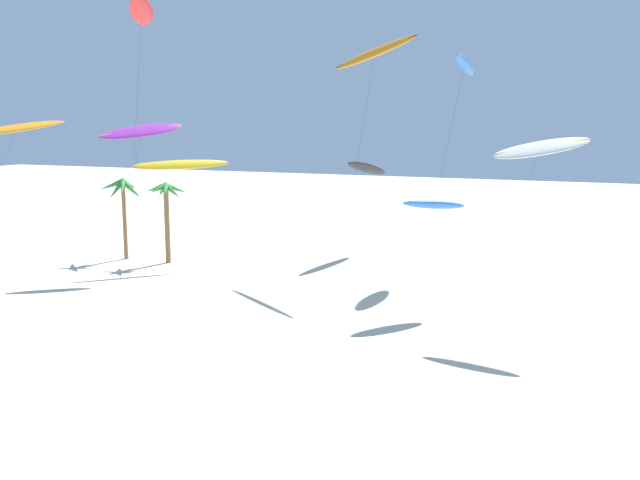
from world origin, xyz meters
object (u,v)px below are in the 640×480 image
Objects in this scene: palm_tree_0 at (123,192)px; flying_kite_2 at (464,65)px; flying_kite_5 at (141,131)px; flying_kite_9 at (16,128)px; flying_kite_0 at (142,11)px; flying_kite_4 at (540,148)px; flying_kite_7 at (434,205)px; flying_kite_8 at (374,53)px; flying_kite_10 at (181,165)px; flying_kite_6 at (367,168)px; palm_tree_1 at (166,198)px.

palm_tree_0 is 0.41× the size of flying_kite_2.
flying_kite_9 is (0.76, -12.88, 0.29)m from flying_kite_5.
flying_kite_4 is (26.28, 0.95, -8.88)m from flying_kite_0.
flying_kite_4 is 0.94× the size of flying_kite_5.
flying_kite_2 is 1.42× the size of flying_kite_9.
flying_kite_9 reaches higher than flying_kite_7.
flying_kite_8 reaches higher than flying_kite_5.
flying_kite_10 is at bearing -2.28° from palm_tree_0.
flying_kite_0 is 1.66× the size of flying_kite_5.
flying_kite_0 reaches higher than flying_kite_7.
flying_kite_7 is at bearing 7.00° from flying_kite_0.
flying_kite_4 is at bearing -39.74° from flying_kite_8.
palm_tree_0 is 21.56m from flying_kite_6.
flying_kite_0 is 27.75m from flying_kite_4.
flying_kite_6 is 11.30m from flying_kite_8.
flying_kite_9 is at bearing -86.04° from palm_tree_1.
flying_kite_0 reaches higher than flying_kite_10.
flying_kite_6 reaches higher than flying_kite_7.
flying_kite_6 is 0.82× the size of flying_kite_9.
flying_kite_8 is 26.62m from flying_kite_9.
flying_kite_10 is at bearing -163.35° from flying_kite_8.
flying_kite_10 is at bearing 64.49° from flying_kite_5.
flying_kite_7 is at bearing -52.84° from flying_kite_8.
flying_kite_9 is at bearing -163.40° from flying_kite_4.
flying_kite_10 is at bearing 87.31° from flying_kite_9.
palm_tree_0 is 0.38× the size of flying_kite_8.
flying_kite_0 reaches higher than flying_kite_5.
flying_kite_9 is at bearing -86.62° from flying_kite_5.
flying_kite_4 is at bearing -7.35° from flying_kite_5.
flying_kite_6 is 29.80m from flying_kite_9.
flying_kite_9 reaches higher than flying_kite_4.
flying_kite_2 is 1.72× the size of flying_kite_6.
flying_kite_10 is (-15.13, -4.53, -8.78)m from flying_kite_8.
palm_tree_0 is at bearing 144.71° from flying_kite_5.
palm_tree_1 is 25.46m from flying_kite_7.
flying_kite_2 reaches higher than flying_kite_10.
flying_kite_4 is 30.08m from flying_kite_10.
flying_kite_7 is at bearing -5.77° from flying_kite_5.
flying_kite_6 is at bearing 28.01° from palm_tree_0.
flying_kite_7 is (24.35, -2.46, -4.42)m from flying_kite_5.
flying_kite_8 is at bearing 11.24° from palm_tree_0.
flying_kite_2 is at bearing 46.71° from flying_kite_9.
flying_kite_9 reaches higher than palm_tree_0.
flying_kite_5 is (4.85, -3.43, 5.33)m from palm_tree_0.
flying_kite_6 is at bearing 34.67° from palm_tree_1.
flying_kite_9 is (-23.59, -10.42, 4.72)m from flying_kite_7.
flying_kite_5 reaches higher than flying_kite_7.
flying_kite_8 reaches higher than palm_tree_0.
flying_kite_2 reaches higher than flying_kite_7.
palm_tree_0 is at bearing -168.76° from flying_kite_8.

